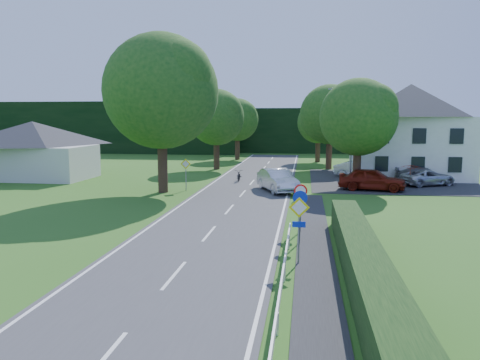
# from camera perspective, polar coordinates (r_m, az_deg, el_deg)

# --- Properties ---
(road) EXTENTS (7.00, 80.00, 0.04)m
(road) POSITION_cam_1_polar(r_m,az_deg,el_deg) (30.22, -0.69, -2.90)
(road) COLOR #3E3E41
(road) RESTS_ON ground
(footpath) EXTENTS (1.50, 44.00, 0.04)m
(footpath) POSITION_cam_1_polar(r_m,az_deg,el_deg) (12.65, 9.74, -18.36)
(footpath) COLOR #232326
(footpath) RESTS_ON ground
(parking_pad) EXTENTS (14.00, 16.00, 0.04)m
(parking_pad) POSITION_cam_1_polar(r_m,az_deg,el_deg) (43.38, 17.90, -0.06)
(parking_pad) COLOR #232326
(parking_pad) RESTS_ON ground
(line_edge_left) EXTENTS (0.12, 80.00, 0.01)m
(line_edge_left) POSITION_cam_1_polar(r_m,az_deg,el_deg) (30.87, -6.67, -2.68)
(line_edge_left) COLOR white
(line_edge_left) RESTS_ON road
(line_edge_right) EXTENTS (0.12, 80.00, 0.01)m
(line_edge_right) POSITION_cam_1_polar(r_m,az_deg,el_deg) (29.91, 5.49, -3.00)
(line_edge_right) COLOR white
(line_edge_right) RESTS_ON road
(line_centre) EXTENTS (0.12, 80.00, 0.01)m
(line_centre) POSITION_cam_1_polar(r_m,az_deg,el_deg) (30.22, -0.69, -2.86)
(line_centre) COLOR white
(line_centre) RESTS_ON road
(hedge_right) EXTENTS (1.20, 30.00, 1.30)m
(hedge_right) POSITION_cam_1_polar(r_m,az_deg,el_deg) (10.76, 18.95, -19.84)
(hedge_right) COLOR black
(hedge_right) RESTS_ON ground
(tree_main) EXTENTS (9.40, 9.40, 11.64)m
(tree_main) POSITION_cam_1_polar(r_m,az_deg,el_deg) (34.99, -9.55, 7.97)
(tree_main) COLOR #184C16
(tree_main) RESTS_ON ground
(tree_left_far) EXTENTS (7.00, 7.00, 8.58)m
(tree_left_far) POSITION_cam_1_polar(r_m,az_deg,el_deg) (50.29, -2.90, 6.18)
(tree_left_far) COLOR #184C16
(tree_left_far) RESTS_ON ground
(tree_right_far) EXTENTS (7.40, 7.40, 9.09)m
(tree_right_far) POSITION_cam_1_polar(r_m,az_deg,el_deg) (51.44, 10.86, 6.38)
(tree_right_far) COLOR #184C16
(tree_right_far) RESTS_ON ground
(tree_left_back) EXTENTS (6.60, 6.60, 8.07)m
(tree_left_back) POSITION_cam_1_polar(r_m,az_deg,el_deg) (62.05, -0.33, 6.23)
(tree_left_back) COLOR #184C16
(tree_left_back) RESTS_ON ground
(tree_right_back) EXTENTS (6.20, 6.20, 7.56)m
(tree_right_back) POSITION_cam_1_polar(r_m,az_deg,el_deg) (59.42, 9.50, 5.82)
(tree_right_back) COLOR #184C16
(tree_right_back) RESTS_ON ground
(tree_right_mid) EXTENTS (7.00, 7.00, 8.58)m
(tree_right_mid) POSITION_cam_1_polar(r_m,az_deg,el_deg) (37.61, 14.18, 5.48)
(tree_right_mid) COLOR #184C16
(tree_right_mid) RESTS_ON ground
(treeline_left) EXTENTS (44.00, 6.00, 8.00)m
(treeline_left) POSITION_cam_1_polar(r_m,az_deg,el_deg) (78.44, -16.57, 6.18)
(treeline_left) COLOR black
(treeline_left) RESTS_ON ground
(treeline_right) EXTENTS (30.00, 5.00, 7.00)m
(treeline_right) POSITION_cam_1_polar(r_m,az_deg,el_deg) (75.48, 10.73, 5.94)
(treeline_right) COLOR black
(treeline_right) RESTS_ON ground
(bungalow_left) EXTENTS (11.00, 6.50, 5.20)m
(bungalow_left) POSITION_cam_1_polar(r_m,az_deg,el_deg) (46.46, -23.88, 3.48)
(bungalow_left) COLOR beige
(bungalow_left) RESTS_ON ground
(house_white) EXTENTS (10.60, 8.40, 8.60)m
(house_white) POSITION_cam_1_polar(r_m,az_deg,el_deg) (46.37, 19.94, 5.77)
(house_white) COLOR silver
(house_white) RESTS_ON ground
(streetlight) EXTENTS (2.03, 0.18, 8.00)m
(streetlight) POSITION_cam_1_polar(r_m,az_deg,el_deg) (39.55, 13.25, 5.86)
(streetlight) COLOR gray
(streetlight) RESTS_ON ground
(sign_priority_right) EXTENTS (0.78, 0.09, 2.59)m
(sign_priority_right) POSITION_cam_1_polar(r_m,az_deg,el_deg) (17.75, 7.21, -4.61)
(sign_priority_right) COLOR gray
(sign_priority_right) RESTS_ON ground
(sign_roundabout) EXTENTS (0.64, 0.08, 2.37)m
(sign_roundabout) POSITION_cam_1_polar(r_m,az_deg,el_deg) (20.72, 7.33, -3.19)
(sign_roundabout) COLOR gray
(sign_roundabout) RESTS_ON ground
(sign_speed_limit) EXTENTS (0.64, 0.11, 2.37)m
(sign_speed_limit) POSITION_cam_1_polar(r_m,az_deg,el_deg) (22.66, 7.40, -2.02)
(sign_speed_limit) COLOR gray
(sign_speed_limit) RESTS_ON ground
(sign_priority_left) EXTENTS (0.78, 0.09, 2.44)m
(sign_priority_left) POSITION_cam_1_polar(r_m,az_deg,el_deg) (35.72, -6.63, 1.43)
(sign_priority_left) COLOR gray
(sign_priority_left) RESTS_ON ground
(moving_car) EXTENTS (3.62, 5.40, 1.68)m
(moving_car) POSITION_cam_1_polar(r_m,az_deg,el_deg) (35.13, 4.61, -0.02)
(moving_car) COLOR silver
(moving_car) RESTS_ON road
(motorcycle) EXTENTS (0.80, 2.00, 1.03)m
(motorcycle) POSITION_cam_1_polar(r_m,az_deg,el_deg) (40.68, -0.10, 0.58)
(motorcycle) COLOR black
(motorcycle) RESTS_ON road
(parked_car_red) EXTENTS (5.25, 2.87, 1.69)m
(parked_car_red) POSITION_cam_1_polar(r_m,az_deg,el_deg) (36.96, 15.79, 0.10)
(parked_car_red) COLOR maroon
(parked_car_red) RESTS_ON parking_pad
(parked_car_silver_a) EXTENTS (4.74, 2.91, 1.47)m
(parked_car_silver_a) POSITION_cam_1_polar(r_m,az_deg,el_deg) (44.73, 14.26, 1.27)
(parked_car_silver_a) COLOR silver
(parked_car_silver_a) RESTS_ON parking_pad
(parked_car_grey) EXTENTS (4.95, 3.10, 1.34)m
(parked_car_grey) POSITION_cam_1_polar(r_m,az_deg,el_deg) (42.13, 21.53, 0.50)
(parked_car_grey) COLOR #57575D
(parked_car_grey) RESTS_ON parking_pad
(parked_car_silver_b) EXTENTS (5.03, 3.97, 1.27)m
(parked_car_silver_b) POSITION_cam_1_polar(r_m,az_deg,el_deg) (41.07, 21.87, 0.27)
(parked_car_silver_b) COLOR silver
(parked_car_silver_b) RESTS_ON parking_pad
(parasol) EXTENTS (2.18, 2.21, 1.77)m
(parasol) POSITION_cam_1_polar(r_m,az_deg,el_deg) (40.07, 20.04, 0.54)
(parasol) COLOR red
(parasol) RESTS_ON parking_pad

